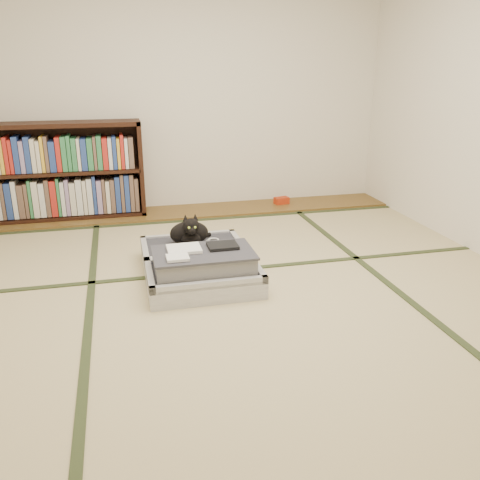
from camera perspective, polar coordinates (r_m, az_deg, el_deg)
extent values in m
plane|color=#CCB988|center=(3.40, 0.57, -5.94)|extent=(4.50, 4.50, 0.00)
cube|color=brown|center=(5.24, -4.78, 3.29)|extent=(4.00, 0.50, 0.02)
cube|color=#AE2B0D|center=(5.47, 4.69, 4.45)|extent=(0.16, 0.12, 0.07)
plane|color=silver|center=(5.29, -5.60, 16.50)|extent=(4.00, 0.00, 4.00)
cube|color=#2D381E|center=(3.33, -16.53, -7.37)|extent=(0.05, 4.50, 0.01)
cube|color=#2D381E|center=(3.75, 15.58, -4.14)|extent=(0.05, 4.50, 0.01)
cube|color=#2D381E|center=(3.76, -0.92, -3.36)|extent=(4.00, 0.05, 0.01)
cube|color=#2D381E|center=(4.96, -4.23, 2.29)|extent=(4.00, 0.05, 0.01)
cube|color=black|center=(5.15, -11.09, 7.97)|extent=(0.04, 0.33, 0.92)
cube|color=black|center=(5.27, -18.33, 2.67)|extent=(1.43, 0.33, 0.04)
cube|color=black|center=(5.11, -19.38, 12.17)|extent=(1.43, 0.33, 0.04)
cube|color=black|center=(5.17, -18.84, 7.32)|extent=(1.37, 0.33, 0.03)
cube|color=black|center=(5.32, -18.72, 7.67)|extent=(1.43, 0.02, 0.92)
cube|color=gray|center=(5.20, -18.60, 4.93)|extent=(1.29, 0.23, 0.39)
cube|color=gray|center=(5.12, -19.09, 9.35)|extent=(1.29, 0.23, 0.35)
cube|color=silver|center=(3.43, -4.06, -4.58)|extent=(0.75, 0.50, 0.13)
cube|color=#2D2E35|center=(3.42, -4.08, -4.05)|extent=(0.67, 0.42, 0.10)
cube|color=silver|center=(3.19, -3.39, -5.06)|extent=(0.75, 0.04, 0.05)
cube|color=silver|center=(3.62, -4.71, -2.11)|extent=(0.75, 0.04, 0.05)
cube|color=silver|center=(3.37, -10.10, -4.00)|extent=(0.04, 0.50, 0.05)
cube|color=silver|center=(3.47, 1.73, -2.96)|extent=(0.04, 0.50, 0.05)
cube|color=silver|center=(3.89, -5.32, -1.65)|extent=(0.75, 0.50, 0.13)
cube|color=#2D2E35|center=(3.88, -5.33, -1.18)|extent=(0.67, 0.42, 0.10)
cube|color=silver|center=(3.65, -4.81, -1.88)|extent=(0.75, 0.04, 0.05)
cube|color=silver|center=(4.08, -5.83, 0.41)|extent=(0.75, 0.04, 0.05)
cube|color=silver|center=(3.84, -10.63, -1.09)|extent=(0.04, 0.50, 0.05)
cube|color=silver|center=(3.93, -0.20, -0.26)|extent=(0.04, 0.50, 0.05)
cylinder|color=black|center=(3.63, -4.76, -1.92)|extent=(0.68, 0.02, 0.02)
cube|color=gray|center=(3.38, -4.11, -2.63)|extent=(0.64, 0.39, 0.13)
cube|color=#3E3D46|center=(3.36, -4.14, -1.43)|extent=(0.66, 0.41, 0.02)
cube|color=white|center=(3.38, -6.31, -0.99)|extent=(0.22, 0.18, 0.02)
cube|color=black|center=(3.42, -1.97, -0.63)|extent=(0.20, 0.16, 0.02)
cube|color=white|center=(3.23, -7.02, -1.97)|extent=(0.14, 0.12, 0.02)
cube|color=white|center=(3.19, -7.27, -6.53)|extent=(0.06, 0.01, 0.04)
cube|color=white|center=(3.20, -5.11, -6.55)|extent=(0.05, 0.01, 0.04)
cube|color=orange|center=(3.26, 1.04, -5.73)|extent=(0.05, 0.01, 0.04)
cube|color=#197F33|center=(3.24, -0.17, -5.54)|extent=(0.04, 0.01, 0.03)
ellipsoid|color=black|center=(3.85, -5.73, 0.77)|extent=(0.29, 0.19, 0.18)
ellipsoid|color=black|center=(3.78, -5.54, 0.08)|extent=(0.14, 0.10, 0.10)
ellipsoid|color=black|center=(3.71, -5.52, 1.55)|extent=(0.12, 0.11, 0.12)
sphere|color=black|center=(3.67, -5.40, 1.01)|extent=(0.06, 0.06, 0.06)
cone|color=black|center=(3.71, -6.15, 2.48)|extent=(0.04, 0.05, 0.06)
cone|color=black|center=(3.72, -5.05, 2.56)|extent=(0.04, 0.05, 0.06)
sphere|color=#A5BF33|center=(3.66, -5.75, 1.38)|extent=(0.02, 0.02, 0.02)
sphere|color=#A5BF33|center=(3.66, -5.06, 1.43)|extent=(0.02, 0.02, 0.02)
cylinder|color=black|center=(3.97, -4.45, 0.39)|extent=(0.18, 0.11, 0.03)
torus|color=white|center=(3.91, -3.10, -0.14)|extent=(0.10, 0.10, 0.01)
torus|color=white|center=(3.90, -3.02, 0.00)|extent=(0.09, 0.09, 0.01)
cube|color=black|center=(3.64, -5.76, -4.15)|extent=(0.35, 0.12, 0.01)
cube|color=black|center=(3.68, -7.52, -3.96)|extent=(0.14, 0.13, 0.01)
cube|color=black|center=(3.71, -4.24, -3.68)|extent=(0.16, 0.09, 0.01)
cylinder|color=black|center=(3.76, -6.02, -3.41)|extent=(0.02, 0.06, 0.01)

